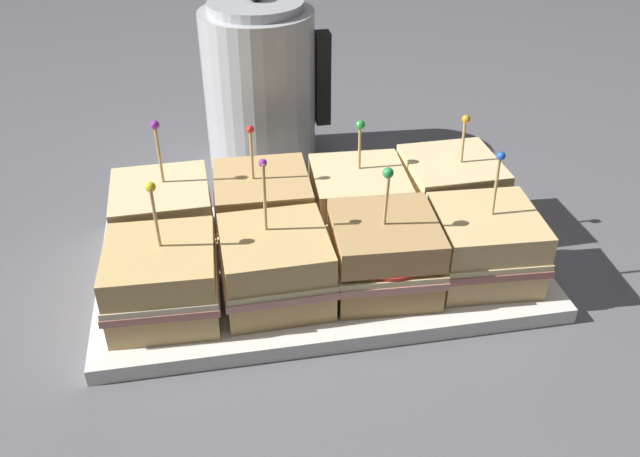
% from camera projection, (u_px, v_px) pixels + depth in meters
% --- Properties ---
extents(ground_plane, '(6.00, 6.00, 0.00)m').
position_uv_depth(ground_plane, '(320.00, 272.00, 0.77)').
color(ground_plane, slate).
extents(serving_platter, '(0.49, 0.27, 0.02)m').
position_uv_depth(serving_platter, '(320.00, 266.00, 0.77)').
color(serving_platter, white).
rests_on(serving_platter, ground_plane).
extents(sandwich_front_far_left, '(0.11, 0.11, 0.15)m').
position_uv_depth(sandwich_front_far_left, '(163.00, 280.00, 0.67)').
color(sandwich_front_far_left, tan).
rests_on(sandwich_front_far_left, serving_platter).
extents(sandwich_front_center_left, '(0.11, 0.11, 0.16)m').
position_uv_depth(sandwich_front_center_left, '(275.00, 267.00, 0.69)').
color(sandwich_front_center_left, tan).
rests_on(sandwich_front_center_left, serving_platter).
extents(sandwich_front_center_right, '(0.12, 0.12, 0.15)m').
position_uv_depth(sandwich_front_center_right, '(384.00, 254.00, 0.70)').
color(sandwich_front_center_right, tan).
rests_on(sandwich_front_center_right, serving_platter).
extents(sandwich_front_far_right, '(0.12, 0.12, 0.15)m').
position_uv_depth(sandwich_front_far_right, '(484.00, 245.00, 0.72)').
color(sandwich_front_far_right, '#DBB77A').
rests_on(sandwich_front_far_right, serving_platter).
extents(sandwich_back_far_left, '(0.11, 0.11, 0.15)m').
position_uv_depth(sandwich_back_far_left, '(163.00, 217.00, 0.76)').
color(sandwich_back_far_left, beige).
rests_on(sandwich_back_far_left, serving_platter).
extents(sandwich_back_center_left, '(0.11, 0.11, 0.14)m').
position_uv_depth(sandwich_back_center_left, '(263.00, 208.00, 0.78)').
color(sandwich_back_center_left, tan).
rests_on(sandwich_back_center_left, serving_platter).
extents(sandwich_back_center_right, '(0.12, 0.12, 0.14)m').
position_uv_depth(sandwich_back_center_right, '(358.00, 200.00, 0.80)').
color(sandwich_back_center_right, beige).
rests_on(sandwich_back_center_right, serving_platter).
extents(sandwich_back_far_right, '(0.11, 0.11, 0.14)m').
position_uv_depth(sandwich_back_far_right, '(450.00, 190.00, 0.81)').
color(sandwich_back_far_right, beige).
rests_on(sandwich_back_far_right, serving_platter).
extents(kettle_steel, '(0.17, 0.15, 0.25)m').
position_uv_depth(kettle_steel, '(260.00, 87.00, 0.93)').
color(kettle_steel, '#B7BABF').
rests_on(kettle_steel, ground_plane).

